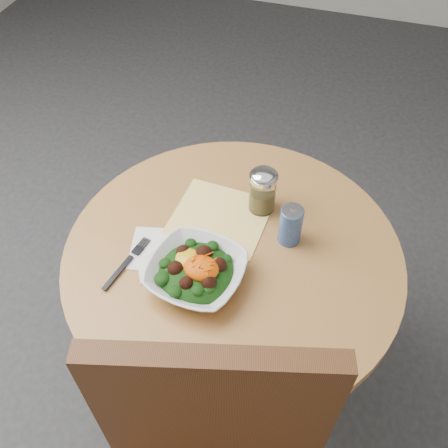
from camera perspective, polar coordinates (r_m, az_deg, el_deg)
name	(u,v)px	position (r m, az deg, el deg)	size (l,w,h in m)	color
ground	(230,373)	(1.97, 0.72, -16.67)	(6.00, 6.00, 0.00)	#2A2A2C
table	(232,292)	(1.48, 0.92, -7.82)	(0.90, 0.90, 0.75)	black
cloth_napkin	(220,217)	(1.40, -0.49, 0.78)	(0.26, 0.24, 0.00)	yellow
paper_napkins	(162,253)	(1.33, -7.15, -3.27)	(0.21, 0.21, 0.00)	white
salad_bowl	(196,272)	(1.24, -3.19, -5.46)	(0.26, 0.26, 0.09)	silver
fork	(128,261)	(1.32, -10.93, -4.21)	(0.06, 0.19, 0.00)	black
spice_shaker	(263,191)	(1.38, 4.43, 3.81)	(0.08, 0.08, 0.14)	silver
beverage_can	(291,225)	(1.31, 7.61, -0.12)	(0.06, 0.06, 0.12)	navy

